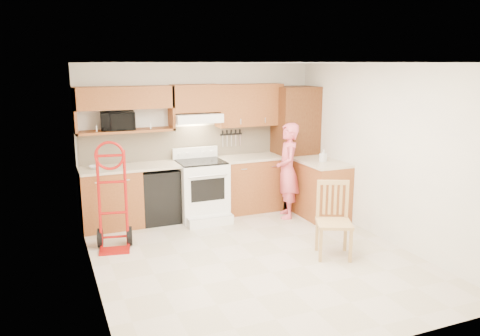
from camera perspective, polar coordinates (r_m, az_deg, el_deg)
floor at (r=6.38m, az=1.76°, el=-10.69°), size 4.00×4.50×0.02m
ceiling at (r=5.87m, az=1.93°, el=12.57°), size 4.00×4.50×0.02m
wall_back at (r=8.08m, az=-4.82°, el=3.52°), size 4.00×0.02×2.50m
wall_front at (r=4.12m, az=15.02°, el=-5.60°), size 4.00×0.02×2.50m
wall_left at (r=5.50m, az=-17.60°, el=-1.25°), size 0.02×4.50×2.50m
wall_right at (r=7.06m, az=16.87°, el=1.74°), size 0.02×4.50×2.50m
backsplash at (r=8.06m, az=-4.76°, el=3.15°), size 3.92×0.03×0.55m
lower_cab_left at (r=7.62m, az=-15.15°, el=-3.57°), size 0.90×0.60×0.90m
dishwasher at (r=7.75m, az=-9.64°, el=-3.23°), size 0.60×0.60×0.85m
lower_cab_right at (r=8.25m, az=1.45°, el=-1.93°), size 1.14×0.60×0.90m
countertop_left at (r=7.55m, az=-13.10°, el=0.07°), size 1.50×0.63×0.04m
countertop_right at (r=8.14m, az=1.46°, el=1.28°), size 1.14×0.63×0.04m
cab_return_right at (r=7.96m, az=9.54°, el=-2.62°), size 0.60×1.00×0.90m
countertop_return at (r=7.86m, az=9.67°, el=0.69°), size 0.63×1.00×0.04m
pantry_tall at (r=8.48m, az=6.54°, el=2.54°), size 0.70×0.60×2.10m
upper_cab_left at (r=7.54m, az=-13.68°, el=8.17°), size 1.50×0.33×0.34m
upper_shelf_mw at (r=7.59m, az=-13.48°, el=4.33°), size 1.50×0.33×0.04m
upper_cab_center at (r=7.80m, az=-5.36°, el=8.30°), size 0.76×0.33×0.44m
upper_cab_right at (r=8.14m, az=1.11°, el=7.53°), size 1.14×0.33×0.70m
range_hood at (r=7.76m, az=-5.17°, el=5.99°), size 0.76×0.46×0.14m
knife_strip at (r=8.21m, az=-1.04°, el=3.64°), size 0.40×0.05×0.29m
microwave at (r=7.55m, az=-14.41°, el=5.47°), size 0.54×0.39×0.28m
range at (r=7.73m, az=-4.49°, el=-2.07°), size 0.77×1.01×1.13m
person at (r=7.80m, az=5.71°, el=-0.32°), size 0.54×0.66×1.56m
hand_truck at (r=6.65m, az=-15.01°, el=-3.90°), size 0.61×0.58×1.35m
dining_chair at (r=6.36m, az=11.18°, el=-6.18°), size 0.60×0.62×0.98m
soap_bottle at (r=7.79m, az=9.91°, el=1.46°), size 0.11×0.11×0.19m
bowl at (r=7.48m, az=-16.85°, el=0.08°), size 0.22×0.22×0.05m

